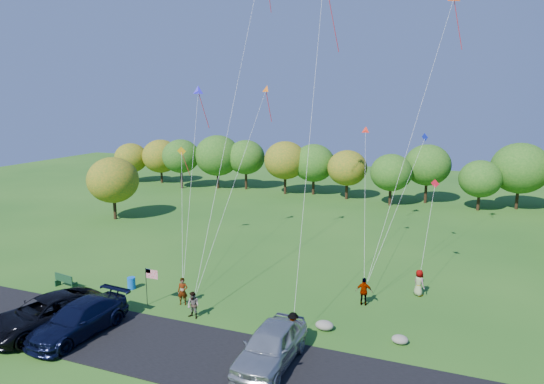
{
  "coord_description": "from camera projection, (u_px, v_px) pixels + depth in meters",
  "views": [
    {
      "loc": [
        13.46,
        -24.4,
        13.42
      ],
      "look_at": [
        1.51,
        6.0,
        6.98
      ],
      "focal_mm": 32.0,
      "sensor_mm": 36.0,
      "label": 1
    }
  ],
  "objects": [
    {
      "name": "ground",
      "position": [
        213.0,
        319.0,
        29.7
      ],
      "size": [
        140.0,
        140.0,
        0.0
      ],
      "primitive_type": "plane",
      "color": "#235618",
      "rests_on": "ground"
    },
    {
      "name": "asphalt_lane",
      "position": [
        178.0,
        350.0,
        26.04
      ],
      "size": [
        44.0,
        6.0,
        0.06
      ],
      "primitive_type": "cube",
      "color": "black",
      "rests_on": "ground"
    },
    {
      "name": "treeline",
      "position": [
        328.0,
        166.0,
        62.7
      ],
      "size": [
        76.17,
        27.47,
        7.97
      ],
      "color": "#352113",
      "rests_on": "ground"
    },
    {
      "name": "minivan_dark",
      "position": [
        45.0,
        314.0,
        28.16
      ],
      "size": [
        4.96,
        7.48,
        1.91
      ],
      "primitive_type": "imported",
      "rotation": [
        0.0,
        0.0,
        -0.28
      ],
      "color": "black",
      "rests_on": "asphalt_lane"
    },
    {
      "name": "minivan_navy",
      "position": [
        79.0,
        319.0,
        27.56
      ],
      "size": [
        3.07,
        6.47,
        1.82
      ],
      "primitive_type": "imported",
      "rotation": [
        0.0,
        0.0,
        -0.08
      ],
      "color": "black",
      "rests_on": "asphalt_lane"
    },
    {
      "name": "minivan_silver",
      "position": [
        271.0,
        345.0,
        24.47
      ],
      "size": [
        2.48,
        5.95,
        2.01
      ],
      "primitive_type": "imported",
      "rotation": [
        0.0,
        0.0,
        -0.02
      ],
      "color": "#A6ABB1",
      "rests_on": "asphalt_lane"
    },
    {
      "name": "flyer_a",
      "position": [
        183.0,
        291.0,
        31.66
      ],
      "size": [
        0.77,
        0.62,
        1.82
      ],
      "primitive_type": "imported",
      "rotation": [
        0.0,
        0.0,
        0.32
      ],
      "color": "#4C4C59",
      "rests_on": "ground"
    },
    {
      "name": "flyer_b",
      "position": [
        193.0,
        305.0,
        29.71
      ],
      "size": [
        0.92,
        0.77,
        1.69
      ],
      "primitive_type": "imported",
      "rotation": [
        0.0,
        0.0,
        -0.17
      ],
      "color": "#4C4C59",
      "rests_on": "ground"
    },
    {
      "name": "flyer_c",
      "position": [
        293.0,
        327.0,
        26.86
      ],
      "size": [
        1.26,
        1.19,
        1.71
      ],
      "primitive_type": "imported",
      "rotation": [
        0.0,
        0.0,
        2.46
      ],
      "color": "#4C4C59",
      "rests_on": "ground"
    },
    {
      "name": "flyer_d",
      "position": [
        364.0,
        292.0,
        31.58
      ],
      "size": [
        1.13,
        0.57,
        1.86
      ],
      "primitive_type": "imported",
      "rotation": [
        0.0,
        0.0,
        3.25
      ],
      "color": "#4C4C59",
      "rests_on": "ground"
    },
    {
      "name": "flyer_e",
      "position": [
        419.0,
        283.0,
        33.1
      ],
      "size": [
        1.05,
        1.05,
        1.84
      ],
      "primitive_type": "imported",
      "rotation": [
        0.0,
        0.0,
        2.36
      ],
      "color": "#4C4C59",
      "rests_on": "ground"
    },
    {
      "name": "park_bench",
      "position": [
        65.0,
        280.0,
        34.51
      ],
      "size": [
        1.85,
        0.6,
        1.02
      ],
      "rotation": [
        0.0,
        0.0,
        -0.16
      ],
      "color": "#143920",
      "rests_on": "ground"
    },
    {
      "name": "trash_barrel",
      "position": [
        131.0,
        283.0,
        34.35
      ],
      "size": [
        0.56,
        0.56,
        0.84
      ],
      "primitive_type": "cylinder",
      "color": "blue",
      "rests_on": "ground"
    },
    {
      "name": "flag_assembly",
      "position": [
        150.0,
        278.0,
        31.31
      ],
      "size": [
        0.94,
        0.61,
        2.54
      ],
      "color": "black",
      "rests_on": "ground"
    },
    {
      "name": "boulder_near",
      "position": [
        324.0,
        325.0,
        28.34
      ],
      "size": [
        1.08,
        0.85,
        0.54
      ],
      "primitive_type": "ellipsoid",
      "color": "gray",
      "rests_on": "ground"
    },
    {
      "name": "boulder_far",
      "position": [
        400.0,
        339.0,
        26.75
      ],
      "size": [
        0.92,
        0.76,
        0.48
      ],
      "primitive_type": "ellipsoid",
      "color": "gray",
      "rests_on": "ground"
    },
    {
      "name": "kites_aloft",
      "position": [
        311.0,
        37.0,
        38.45
      ],
      "size": [
        22.75,
        5.48,
        19.09
      ],
      "color": "#D94B18",
      "rests_on": "ground"
    }
  ]
}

